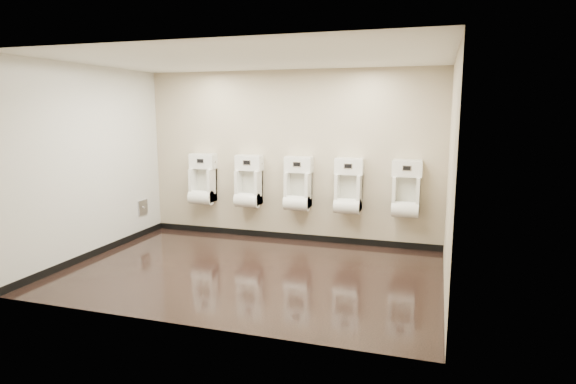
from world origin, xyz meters
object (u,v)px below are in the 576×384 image
(urinal_2, at_px, (298,188))
(urinal_0, at_px, (203,183))
(urinal_1, at_px, (248,185))
(access_panel, at_px, (143,207))
(urinal_3, at_px, (348,190))
(urinal_4, at_px, (406,193))

(urinal_2, bearing_deg, urinal_0, 180.00)
(urinal_0, relative_size, urinal_1, 1.00)
(access_panel, relative_size, urinal_3, 0.29)
(access_panel, bearing_deg, urinal_1, 12.38)
(urinal_1, distance_m, urinal_2, 0.86)
(access_panel, xyz_separation_m, urinal_4, (4.39, 0.40, 0.41))
(urinal_1, xyz_separation_m, urinal_4, (2.58, 0.00, 0.00))
(urinal_3, xyz_separation_m, urinal_4, (0.89, 0.00, 0.00))
(urinal_3, bearing_deg, urinal_2, 180.00)
(access_panel, xyz_separation_m, urinal_1, (1.81, 0.40, 0.41))
(urinal_1, bearing_deg, urinal_4, 0.00)
(access_panel, bearing_deg, urinal_0, 22.61)
(urinal_4, bearing_deg, access_panel, -174.83)
(urinal_3, bearing_deg, urinal_1, 180.00)
(access_panel, distance_m, urinal_1, 1.90)
(urinal_0, bearing_deg, urinal_2, 0.00)
(urinal_1, height_order, urinal_3, same)
(urinal_3, height_order, urinal_4, same)
(urinal_0, height_order, urinal_1, same)
(urinal_2, xyz_separation_m, urinal_3, (0.83, 0.00, 0.00))
(urinal_2, bearing_deg, access_panel, -171.55)
(access_panel, height_order, urinal_1, urinal_1)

